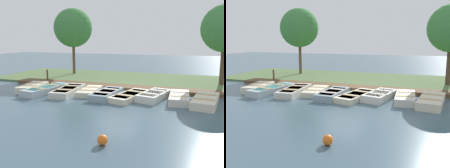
{
  "view_description": "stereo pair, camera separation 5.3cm",
  "coord_description": "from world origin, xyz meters",
  "views": [
    {
      "loc": [
        15.01,
        5.07,
        3.38
      ],
      "look_at": [
        0.74,
        -0.13,
        0.65
      ],
      "focal_mm": 40.0,
      "sensor_mm": 36.0,
      "label": 1
    },
    {
      "loc": [
        14.99,
        5.12,
        3.38
      ],
      "look_at": [
        0.74,
        -0.13,
        0.65
      ],
      "focal_mm": 40.0,
      "sensor_mm": 36.0,
      "label": 2
    }
  ],
  "objects": [
    {
      "name": "ground_plane",
      "position": [
        0.0,
        0.0,
        0.0
      ],
      "size": [
        80.0,
        80.0,
        0.0
      ],
      "primitive_type": "plane",
      "color": "#425B6B"
    },
    {
      "name": "shore_bank",
      "position": [
        -5.0,
        0.0,
        0.07
      ],
      "size": [
        8.0,
        24.0,
        0.14
      ],
      "color": "#567042",
      "rests_on": "ground_plane"
    },
    {
      "name": "dock_walkway",
      "position": [
        -1.14,
        0.0,
        0.11
      ],
      "size": [
        1.36,
        16.77,
        0.22
      ],
      "color": "brown",
      "rests_on": "ground_plane"
    },
    {
      "name": "rowboat_0",
      "position": [
        1.43,
        -5.53,
        0.22
      ],
      "size": [
        2.86,
        1.68,
        0.44
      ],
      "rotation": [
        0.0,
        0.0,
        0.21
      ],
      "color": "beige",
      "rests_on": "ground_plane"
    },
    {
      "name": "rowboat_1",
      "position": [
        1.82,
        -4.16,
        0.22
      ],
      "size": [
        3.54,
        1.72,
        0.44
      ],
      "rotation": [
        0.0,
        0.0,
        -0.19
      ],
      "color": "#B2BCC1",
      "rests_on": "ground_plane"
    },
    {
      "name": "rowboat_2",
      "position": [
        1.47,
        -2.78,
        0.2
      ],
      "size": [
        3.46,
        1.49,
        0.39
      ],
      "rotation": [
        0.0,
        0.0,
        0.11
      ],
      "color": "beige",
      "rests_on": "ground_plane"
    },
    {
      "name": "rowboat_3",
      "position": [
        1.02,
        -1.52,
        0.16
      ],
      "size": [
        2.77,
        1.36,
        0.34
      ],
      "rotation": [
        0.0,
        0.0,
        0.13
      ],
      "color": "beige",
      "rests_on": "ground_plane"
    },
    {
      "name": "rowboat_4",
      "position": [
        1.58,
        -0.15,
        0.2
      ],
      "size": [
        2.92,
        1.21,
        0.4
      ],
      "rotation": [
        0.0,
        0.0,
        -0.04
      ],
      "color": "#8C9EA8",
      "rests_on": "ground_plane"
    },
    {
      "name": "rowboat_5",
      "position": [
        1.44,
        1.26,
        0.16
      ],
      "size": [
        3.43,
        1.89,
        0.33
      ],
      "rotation": [
        0.0,
        0.0,
        -0.24
      ],
      "color": "beige",
      "rests_on": "ground_plane"
    },
    {
      "name": "rowboat_6",
      "position": [
        1.07,
        2.56,
        0.21
      ],
      "size": [
        2.9,
        1.72,
        0.42
      ],
      "rotation": [
        0.0,
        0.0,
        -0.22
      ],
      "color": "silver",
      "rests_on": "ground_plane"
    },
    {
      "name": "rowboat_7",
      "position": [
        1.18,
        3.98,
        0.22
      ],
      "size": [
        2.86,
        1.21,
        0.43
      ],
      "rotation": [
        0.0,
        0.0,
        0.06
      ],
      "color": "beige",
      "rests_on": "ground_plane"
    },
    {
      "name": "rowboat_8",
      "position": [
        1.39,
        5.33,
        0.21
      ],
      "size": [
        3.28,
        1.5,
        0.43
      ],
      "rotation": [
        0.0,
        0.0,
        -0.11
      ],
      "color": "beige",
      "rests_on": "ground_plane"
    },
    {
      "name": "mooring_post_near",
      "position": [
        -1.21,
        -6.16,
        0.55
      ],
      "size": [
        0.13,
        0.13,
        1.09
      ],
      "color": "brown",
      "rests_on": "ground_plane"
    },
    {
      "name": "buoy",
      "position": [
        7.96,
        2.17,
        0.17
      ],
      "size": [
        0.35,
        0.35,
        0.35
      ],
      "color": "orange",
      "rests_on": "ground_plane"
    },
    {
      "name": "park_tree_far_left",
      "position": [
        -6.1,
        -6.48,
        4.41
      ],
      "size": [
        3.58,
        3.58,
        6.22
      ],
      "color": "brown",
      "rests_on": "ground_plane"
    }
  ]
}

